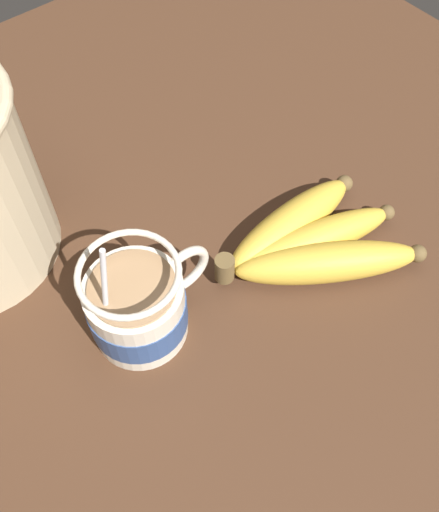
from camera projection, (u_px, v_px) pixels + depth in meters
The scene contains 3 objects.
table at pixel (208, 314), 58.43cm from camera, with size 112.60×112.60×2.93cm.
coffee_mug at pixel (138, 306), 52.51cm from camera, with size 13.02×9.27×14.96cm.
banana_bunch at pixel (311, 242), 59.10cm from camera, with size 20.39×15.19×4.41cm.
Camera 1 is at (-16.53, -22.11, 53.31)cm, focal length 40.00 mm.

